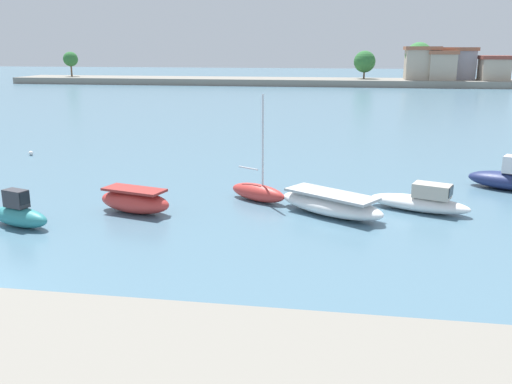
% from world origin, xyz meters
% --- Properties ---
extents(moored_boat_2, '(3.39, 1.97, 1.68)m').
position_xyz_m(moored_boat_2, '(-1.84, 7.22, 0.57)').
color(moored_boat_2, teal).
rests_on(moored_boat_2, ground).
extents(moored_boat_3, '(4.05, 2.41, 1.20)m').
position_xyz_m(moored_boat_3, '(2.46, 10.08, 0.58)').
color(moored_boat_3, '#C63833').
rests_on(moored_boat_3, ground).
extents(moored_boat_4, '(3.43, 2.58, 5.52)m').
position_xyz_m(moored_boat_4, '(8.00, 13.09, 0.49)').
color(moored_boat_4, '#C63833').
rests_on(moored_boat_4, ground).
extents(moored_boat_5, '(5.73, 4.63, 1.08)m').
position_xyz_m(moored_boat_5, '(11.82, 11.21, 0.52)').
color(moored_boat_5, white).
rests_on(moored_boat_5, ground).
extents(moored_boat_6, '(5.05, 3.08, 1.43)m').
position_xyz_m(moored_boat_6, '(16.16, 12.49, 0.51)').
color(moored_boat_6, white).
rests_on(moored_boat_6, ground).
extents(moored_boat_7, '(4.53, 3.43, 1.93)m').
position_xyz_m(moored_boat_7, '(21.57, 17.66, 0.66)').
color(moored_boat_7, navy).
rests_on(moored_boat_7, ground).
extents(mooring_buoy_0, '(0.33, 0.33, 0.33)m').
position_xyz_m(mooring_buoy_0, '(-10.53, 22.76, 0.16)').
color(mooring_buoy_0, white).
rests_on(mooring_buoy_0, ground).
extents(distant_shoreline, '(119.08, 11.68, 8.73)m').
position_xyz_m(distant_shoreline, '(9.51, 104.20, 2.07)').
color(distant_shoreline, gray).
rests_on(distant_shoreline, ground).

